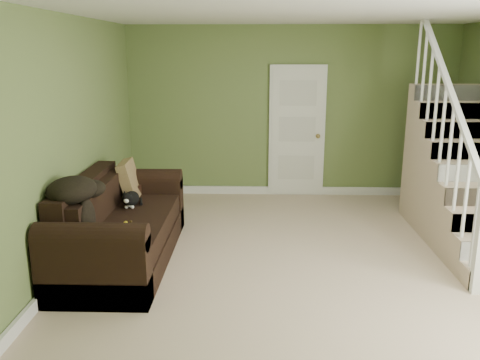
# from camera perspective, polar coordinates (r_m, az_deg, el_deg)

# --- Properties ---
(floor) EXTENTS (5.00, 5.50, 0.01)m
(floor) POSITION_cam_1_polar(r_m,az_deg,el_deg) (5.59, 7.28, -9.32)
(floor) COLOR #CAB092
(floor) RESTS_ON ground
(ceiling) EXTENTS (5.00, 5.50, 0.01)m
(ceiling) POSITION_cam_1_polar(r_m,az_deg,el_deg) (5.13, 8.25, 18.33)
(ceiling) COLOR white
(ceiling) RESTS_ON wall_back
(wall_back) EXTENTS (5.00, 0.04, 2.60)m
(wall_back) POSITION_cam_1_polar(r_m,az_deg,el_deg) (7.91, 5.71, 7.57)
(wall_back) COLOR olive
(wall_back) RESTS_ON floor
(wall_front) EXTENTS (5.00, 0.04, 2.60)m
(wall_front) POSITION_cam_1_polar(r_m,az_deg,el_deg) (2.58, 13.97, -7.45)
(wall_front) COLOR olive
(wall_front) RESTS_ON floor
(wall_left) EXTENTS (0.04, 5.50, 2.60)m
(wall_left) POSITION_cam_1_polar(r_m,az_deg,el_deg) (5.53, -19.05, 3.86)
(wall_left) COLOR olive
(wall_left) RESTS_ON floor
(baseboard_back) EXTENTS (5.00, 0.04, 0.12)m
(baseboard_back) POSITION_cam_1_polar(r_m,az_deg,el_deg) (8.12, 5.51, -1.17)
(baseboard_back) COLOR white
(baseboard_back) RESTS_ON floor
(baseboard_left) EXTENTS (0.04, 5.50, 0.12)m
(baseboard_left) POSITION_cam_1_polar(r_m,az_deg,el_deg) (5.86, -17.77, -8.13)
(baseboard_left) COLOR white
(baseboard_left) RESTS_ON floor
(door) EXTENTS (0.86, 0.12, 2.02)m
(door) POSITION_cam_1_polar(r_m,az_deg,el_deg) (7.92, 6.41, 5.40)
(door) COLOR white
(door) RESTS_ON floor
(staircase) EXTENTS (1.00, 2.51, 2.82)m
(staircase) POSITION_cam_1_polar(r_m,az_deg,el_deg) (6.76, 23.75, -0.48)
(staircase) COLOR #CAB092
(staircase) RESTS_ON floor
(sofa) EXTENTS (1.00, 2.31, 0.91)m
(sofa) POSITION_cam_1_polar(r_m,az_deg,el_deg) (5.68, -13.50, -5.44)
(sofa) COLOR black
(sofa) RESTS_ON floor
(side_table) EXTENTS (0.62, 0.62, 0.84)m
(side_table) POSITION_cam_1_polar(r_m,az_deg,el_deg) (6.68, -12.55, -2.66)
(side_table) COLOR black
(side_table) RESTS_ON floor
(cat) EXTENTS (0.22, 0.47, 0.23)m
(cat) POSITION_cam_1_polar(r_m,az_deg,el_deg) (5.93, -12.18, -2.11)
(cat) COLOR black
(cat) RESTS_ON sofa
(banana) EXTENTS (0.08, 0.19, 0.05)m
(banana) POSITION_cam_1_polar(r_m,az_deg,el_deg) (5.28, -12.77, -4.92)
(banana) COLOR yellow
(banana) RESTS_ON sofa
(throw_pillow) EXTENTS (0.26, 0.50, 0.50)m
(throw_pillow) POSITION_cam_1_polar(r_m,az_deg,el_deg) (6.30, -12.26, -0.10)
(throw_pillow) COLOR #513820
(throw_pillow) RESTS_ON sofa
(throw_blanket) EXTENTS (0.46, 0.60, 0.24)m
(throw_blanket) POSITION_cam_1_polar(r_m,az_deg,el_deg) (5.09, -18.37, -1.06)
(throw_blanket) COLOR black
(throw_blanket) RESTS_ON sofa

